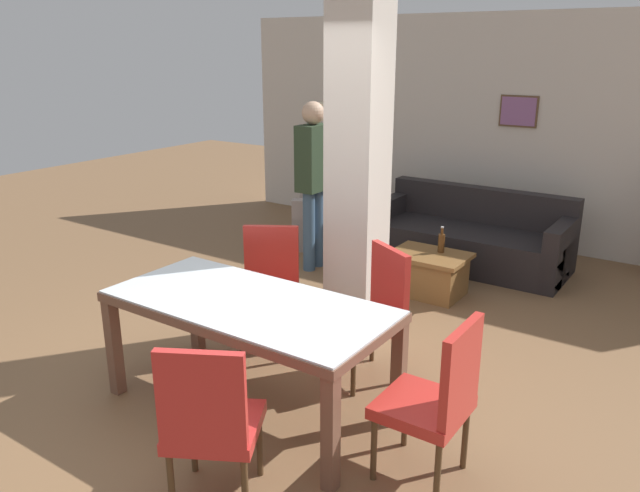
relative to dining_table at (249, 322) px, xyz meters
The scene contains 14 objects.
ground_plane 0.62m from the dining_table, ahead, with size 18.00×18.00×0.00m, color brown.
back_wall 4.67m from the dining_table, 89.99° to the left, with size 7.20×0.09×2.70m.
divider_pillar 1.65m from the dining_table, 93.32° to the left, with size 0.42×0.38×2.70m.
dining_table is the anchor object (origin of this frame).
dining_chair_head_right 1.32m from the dining_table, ahead, with size 0.46×0.46×0.97m.
dining_chair_far_left 0.92m from the dining_table, 120.41° to the left, with size 0.63×0.63×0.97m.
dining_chair_far_right 0.95m from the dining_table, 60.68° to the left, with size 0.63×0.63×0.97m.
dining_chair_near_right 0.97m from the dining_table, 61.39° to the right, with size 0.62×0.62×0.97m.
sofa 3.60m from the dining_table, 88.11° to the left, with size 2.12×0.89×0.81m.
armchair 3.73m from the dining_table, 114.42° to the left, with size 1.13×1.12×0.80m.
coffee_table 2.55m from the dining_table, 87.21° to the left, with size 0.73×0.55×0.41m.
bottle 2.63m from the dining_table, 85.81° to the left, with size 0.07×0.07×0.26m.
floor_lamp 4.78m from the dining_table, 116.62° to the left, with size 0.40×0.40×1.61m.
standing_person 2.82m from the dining_table, 116.25° to the left, with size 0.23×0.38×1.79m.
Camera 1 is at (2.45, -2.79, 2.32)m, focal length 35.00 mm.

